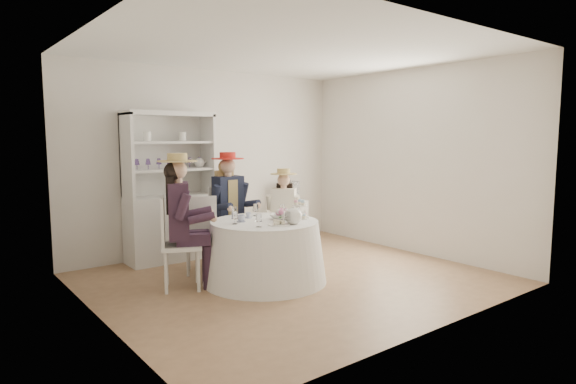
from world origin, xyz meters
TOP-DOWN VIEW (x-y plane):
  - ground at (0.00, 0.00)m, footprint 4.50×4.50m
  - ceiling at (0.00, 0.00)m, footprint 4.50×4.50m
  - wall_back at (0.00, 2.00)m, footprint 4.50×0.00m
  - wall_front at (0.00, -2.00)m, footprint 4.50×0.00m
  - wall_left at (-2.25, 0.00)m, footprint 0.00×4.50m
  - wall_right at (2.25, 0.00)m, footprint 0.00×4.50m
  - tea_table at (-0.33, 0.13)m, footprint 1.47×1.47m
  - hutch at (-0.77, 1.77)m, footprint 1.40×0.93m
  - side_table at (1.30, 1.72)m, footprint 0.48×0.48m
  - hatbox at (1.30, 1.72)m, footprint 0.35×0.35m
  - guest_left at (-1.22, 0.48)m, footprint 0.65×0.59m
  - guest_mid at (-0.23, 1.09)m, footprint 0.55×0.57m
  - guest_right at (0.42, 0.74)m, footprint 0.55×0.54m
  - spare_chair at (-0.77, 0.88)m, footprint 0.55×0.55m
  - teacup_a at (-0.58, 0.24)m, footprint 0.12×0.12m
  - teacup_b at (-0.36, 0.42)m, footprint 0.08×0.08m
  - teacup_c at (-0.07, 0.20)m, footprint 0.08×0.08m
  - flower_bowl at (-0.12, 0.12)m, footprint 0.27×0.27m
  - flower_arrangement at (-0.11, 0.06)m, footprint 0.17×0.17m
  - table_teapot at (-0.18, -0.23)m, footprint 0.28×0.20m
  - sandwich_plate at (-0.35, -0.19)m, footprint 0.25×0.25m
  - cupcake_stand at (0.11, 0.01)m, footprint 0.24×0.24m
  - stemware_set at (-0.33, 0.13)m, footprint 0.83×0.83m

SIDE VIEW (x-z plane):
  - ground at x=0.00m, z-range 0.00..0.00m
  - side_table at x=1.30m, z-range 0.00..0.68m
  - tea_table at x=-0.33m, z-range 0.00..0.73m
  - spare_chair at x=-0.77m, z-range 0.04..1.03m
  - guest_right at x=0.42m, z-range 0.08..1.36m
  - hutch at x=-0.77m, z-range -0.30..1.76m
  - sandwich_plate at x=-0.35m, z-range 0.71..0.77m
  - flower_bowl at x=-0.12m, z-range 0.73..0.78m
  - teacup_c at x=-0.07m, z-range 0.73..0.79m
  - teacup_b at x=-0.36m, z-range 0.73..0.79m
  - teacup_a at x=-0.58m, z-range 0.73..0.80m
  - stemware_set at x=-0.33m, z-range 0.73..0.88m
  - flower_arrangement at x=-0.11m, z-range 0.78..0.84m
  - cupcake_stand at x=0.11m, z-range 0.70..0.92m
  - table_teapot at x=-0.18m, z-range 0.71..0.92m
  - hatbox at x=1.30m, z-range 0.68..0.99m
  - guest_mid at x=-0.23m, z-range 0.10..1.61m
  - guest_left at x=-1.22m, z-range 0.10..1.63m
  - wall_back at x=0.00m, z-range -0.90..3.60m
  - wall_front at x=0.00m, z-range -0.90..3.60m
  - wall_left at x=-2.25m, z-range -0.90..3.60m
  - wall_right at x=2.25m, z-range -0.90..3.60m
  - ceiling at x=0.00m, z-range 2.70..2.70m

